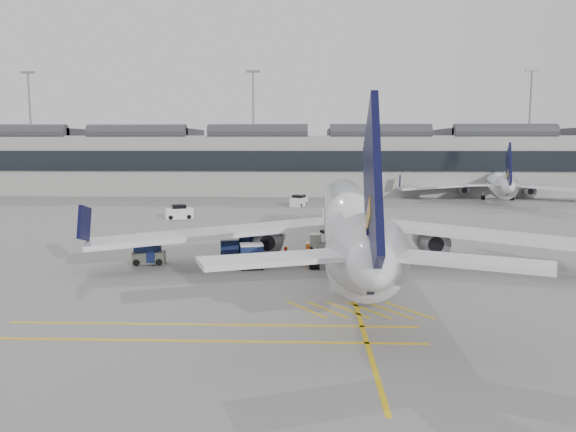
{
  "coord_description": "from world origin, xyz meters",
  "views": [
    {
      "loc": [
        7.11,
        -38.81,
        9.63
      ],
      "look_at": [
        5.55,
        4.53,
        4.0
      ],
      "focal_mm": 35.0,
      "sensor_mm": 36.0,
      "label": 1
    }
  ],
  "objects_px": {
    "ramp_agent_a": "(308,255)",
    "ramp_agent_b": "(285,256)",
    "baggage_cart_a": "(252,255)",
    "airliner_main": "(351,220)",
    "belt_loader": "(326,245)",
    "pushback_tug": "(149,257)"
  },
  "relations": [
    {
      "from": "baggage_cart_a",
      "to": "ramp_agent_b",
      "type": "distance_m",
      "value": 2.72
    },
    {
      "from": "airliner_main",
      "to": "pushback_tug",
      "type": "bearing_deg",
      "value": -176.37
    },
    {
      "from": "baggage_cart_a",
      "to": "belt_loader",
      "type": "bearing_deg",
      "value": 41.0
    },
    {
      "from": "airliner_main",
      "to": "belt_loader",
      "type": "height_order",
      "value": "airliner_main"
    },
    {
      "from": "airliner_main",
      "to": "pushback_tug",
      "type": "height_order",
      "value": "airliner_main"
    },
    {
      "from": "belt_loader",
      "to": "ramp_agent_b",
      "type": "height_order",
      "value": "belt_loader"
    },
    {
      "from": "baggage_cart_a",
      "to": "pushback_tug",
      "type": "xyz_separation_m",
      "value": [
        -8.4,
        1.39,
        -0.43
      ]
    },
    {
      "from": "baggage_cart_a",
      "to": "pushback_tug",
      "type": "relative_size",
      "value": 0.8
    },
    {
      "from": "airliner_main",
      "to": "pushback_tug",
      "type": "xyz_separation_m",
      "value": [
        -16.16,
        -0.63,
        -2.92
      ]
    },
    {
      "from": "baggage_cart_a",
      "to": "ramp_agent_b",
      "type": "xyz_separation_m",
      "value": [
        2.55,
        0.92,
        -0.25
      ]
    },
    {
      "from": "ramp_agent_b",
      "to": "ramp_agent_a",
      "type": "bearing_deg",
      "value": 147.4
    },
    {
      "from": "ramp_agent_a",
      "to": "pushback_tug",
      "type": "distance_m",
      "value": 12.78
    },
    {
      "from": "baggage_cart_a",
      "to": "pushback_tug",
      "type": "bearing_deg",
      "value": 160.32
    },
    {
      "from": "belt_loader",
      "to": "airliner_main",
      "type": "bearing_deg",
      "value": -66.93
    },
    {
      "from": "ramp_agent_a",
      "to": "airliner_main",
      "type": "bearing_deg",
      "value": -0.6
    },
    {
      "from": "airliner_main",
      "to": "pushback_tug",
      "type": "relative_size",
      "value": 17.31
    },
    {
      "from": "baggage_cart_a",
      "to": "pushback_tug",
      "type": "distance_m",
      "value": 8.53
    },
    {
      "from": "airliner_main",
      "to": "ramp_agent_b",
      "type": "distance_m",
      "value": 5.99
    },
    {
      "from": "airliner_main",
      "to": "ramp_agent_a",
      "type": "relative_size",
      "value": 24.35
    },
    {
      "from": "ramp_agent_a",
      "to": "belt_loader",
      "type": "bearing_deg",
      "value": 55.16
    },
    {
      "from": "ramp_agent_a",
      "to": "ramp_agent_b",
      "type": "bearing_deg",
      "value": 153.71
    },
    {
      "from": "belt_loader",
      "to": "baggage_cart_a",
      "type": "relative_size",
      "value": 2.27
    }
  ]
}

